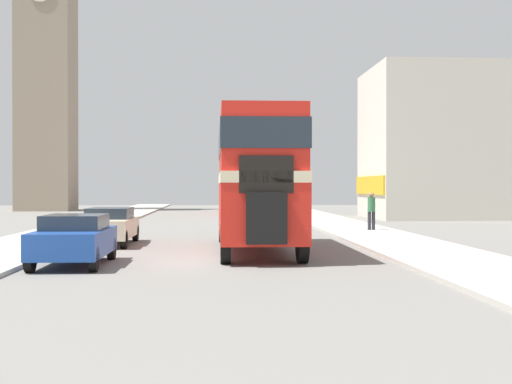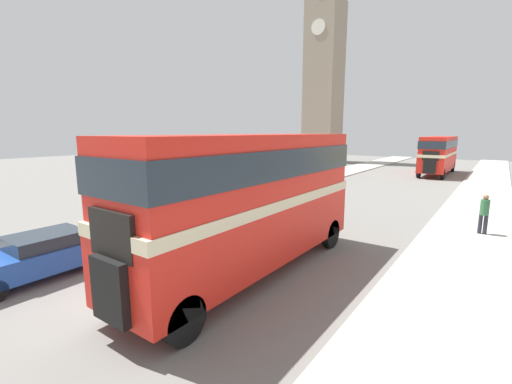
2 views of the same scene
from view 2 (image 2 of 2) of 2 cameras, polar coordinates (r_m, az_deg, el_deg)
The scene contains 8 objects.
ground_plane at distance 10.13m, azimuth -19.81°, elevation -17.08°, with size 120.00×120.00×0.00m, color slate.
sidewalk_left at distance 15.82m, azimuth -34.05°, elevation -8.11°, with size 3.50×120.00×0.12m.
double_decker_bus at distance 10.66m, azimuth -0.81°, elevation -0.15°, with size 2.44×9.82×4.43m.
bus_distant at distance 41.13m, azimuth 28.15°, elevation 5.91°, with size 2.42×10.01×4.01m.
car_parked_near at distance 12.81m, azimuth -31.99°, elevation -8.77°, with size 1.77×3.97×1.37m.
car_parked_mid at distance 16.48m, azimuth -9.73°, elevation -3.45°, with size 1.70×4.46×1.35m.
pedestrian_walking at distance 17.78m, azimuth 33.77°, elevation -2.75°, with size 0.35×0.35×1.74m.
church_tower at distance 54.60m, azimuth 11.42°, elevation 23.01°, with size 4.85×4.85×33.19m.
Camera 2 is at (7.59, -4.96, 4.52)m, focal length 24.00 mm.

